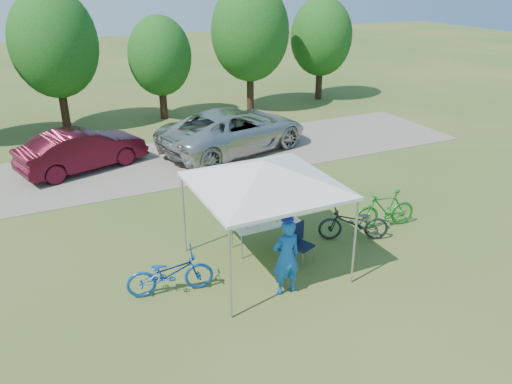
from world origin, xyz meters
The scene contains 14 objects.
ground centered at (0.00, 0.00, 0.00)m, with size 100.00×100.00×0.00m, color #2D5119.
gravel_strip centered at (0.00, 8.00, 0.01)m, with size 24.00×5.00×0.02m, color gray.
canopy centered at (0.00, 0.00, 2.65)m, with size 4.53×4.53×3.00m.
treeline centered at (-0.29, 14.05, 3.53)m, with size 24.89×4.28×6.30m.
folding_table centered at (0.45, 0.84, 0.67)m, with size 1.73×0.72×0.71m.
folding_chair centered at (0.89, -0.12, 0.57)m, with size 0.63×0.67×0.96m.
cooler centered at (0.01, 0.84, 0.87)m, with size 0.42×0.29×0.31m.
ice_cream_cup centered at (0.75, 0.79, 0.74)m, with size 0.07×0.07×0.05m, color yellow.
cyclist centered at (-0.05, -1.17, 0.90)m, with size 0.65×0.43×1.80m, color blue.
bike_blue centered at (-2.36, -0.09, 0.50)m, with size 0.67×1.91×1.01m, color #11459A.
bike_green centered at (3.94, 0.40, 0.54)m, with size 0.51×1.80×1.08m, color #1A761D.
bike_dark centered at (2.72, 0.16, 0.49)m, with size 0.65×1.87×0.98m, color black.
minivan centered at (2.70, 8.15, 0.87)m, with size 2.83×6.15×1.71m, color #BBBCB6.
sedan centered at (-3.01, 8.63, 0.76)m, with size 1.56×4.48×1.48m, color #410A18.
Camera 1 is at (-4.65, -9.32, 6.58)m, focal length 35.00 mm.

